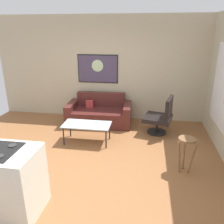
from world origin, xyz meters
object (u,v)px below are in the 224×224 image
at_px(bar_stool, 186,147).
at_px(wall_painting, 98,69).
at_px(armchair, 161,117).
at_px(couch, 99,114).
at_px(coffee_table, 87,126).

relative_size(bar_stool, wall_painting, 0.58).
bearing_deg(armchair, couch, 165.51).
bearing_deg(bar_stool, coffee_table, 157.26).
bearing_deg(bar_stool, armchair, 102.74).
relative_size(armchair, bar_stool, 1.41).
height_order(couch, wall_painting, wall_painting).
bearing_deg(couch, wall_painting, 105.10).
bearing_deg(couch, bar_stool, -45.28).
bearing_deg(bar_stool, wall_painting, 130.34).
xyz_separation_m(couch, coffee_table, (-0.04, -1.15, 0.14)).
distance_m(coffee_table, armchair, 1.81).
xyz_separation_m(bar_stool, wall_painting, (-2.10, 2.47, 0.91)).
distance_m(armchair, wall_painting, 2.19).
distance_m(coffee_table, wall_painting, 1.92).
bearing_deg(wall_painting, armchair, -27.33).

